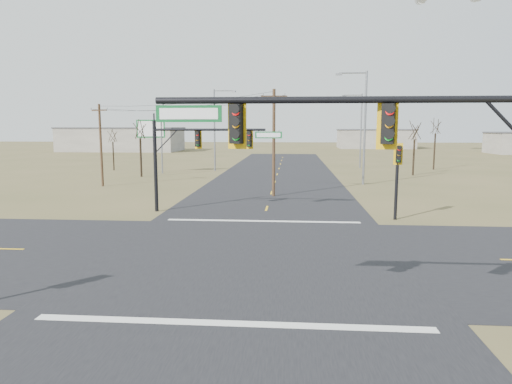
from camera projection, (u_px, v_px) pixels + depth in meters
ground at (253, 255)px, 20.98m from camera, size 320.00×320.00×0.00m
road_ew at (253, 255)px, 20.98m from camera, size 160.00×14.00×0.02m
road_ns at (253, 254)px, 20.98m from camera, size 14.00×160.00×0.02m
stop_bar_near at (231, 323)px, 13.57m from camera, size 12.00×0.40×0.01m
stop_bar_far at (263, 221)px, 28.38m from camera, size 12.00×0.40×0.01m
mast_arm_near at (399, 151)px, 12.01m from camera, size 10.34×0.58×7.13m
mast_arm_far at (201, 146)px, 30.96m from camera, size 8.83×0.58×6.25m
pedestal_signal_ne at (398, 165)px, 28.37m from camera, size 0.64×0.56×4.87m
utility_pole_near at (274, 141)px, 38.14m from camera, size 2.19×0.30×8.95m
utility_pole_far at (101, 143)px, 44.81m from camera, size 1.86×0.88×8.06m
highway_sign at (151, 136)px, 57.43m from camera, size 3.60×0.23×6.75m
streetlight_a at (363, 122)px, 45.77m from camera, size 3.17×0.39×11.36m
streetlight_b at (359, 127)px, 64.70m from camera, size 2.93×0.33×10.50m
streetlight_c at (216, 125)px, 60.42m from camera, size 3.02×0.46×10.76m
bare_tree_a at (140, 129)px, 53.14m from camera, size 2.99×2.99×7.09m
bare_tree_b at (112, 135)px, 61.43m from camera, size 2.65×2.65×5.92m
bare_tree_c at (415, 130)px, 54.88m from camera, size 3.90×3.90×6.98m
bare_tree_d at (436, 126)px, 62.25m from camera, size 3.65×3.65×7.45m
warehouse_left at (122, 140)px, 112.49m from camera, size 28.00×14.00×5.50m
warehouse_mid at (375, 139)px, 127.28m from camera, size 20.00×12.00×5.00m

